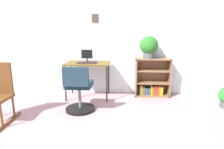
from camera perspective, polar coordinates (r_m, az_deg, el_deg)
ground_plane at (r=2.59m, az=-4.72°, el=-19.92°), size 6.24×6.24×0.00m
wall_back at (r=4.32m, az=-1.12°, el=9.74°), size 5.20×0.12×2.32m
desk at (r=4.01m, az=-7.25°, el=2.61°), size 0.91×0.59×0.76m
monitor at (r=4.03m, az=-7.45°, el=5.44°), size 0.23×0.17×0.26m
keyboard at (r=3.92m, az=-7.48°, el=3.49°), size 0.40×0.13×0.02m
office_chair at (r=3.38m, az=-9.82°, el=-5.10°), size 0.52×0.55×0.84m
bookshelf_low at (r=4.28m, az=11.71°, el=-1.35°), size 0.74×0.30×0.83m
potted_plant_on_shelf at (r=4.10m, az=10.91°, el=8.26°), size 0.38×0.38×0.47m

